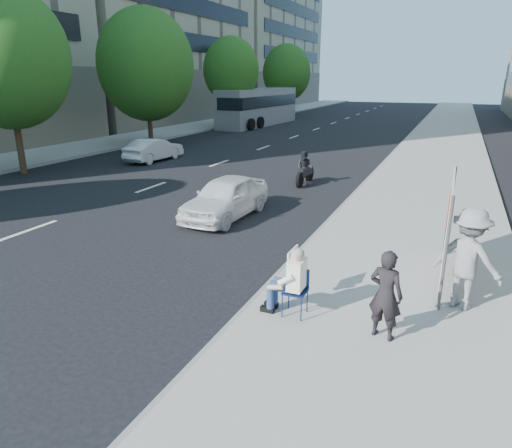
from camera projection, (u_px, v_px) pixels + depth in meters
The scene contains 16 objects.
ground at pixel (180, 300), 9.25m from camera, with size 160.00×160.00×0.00m, color black.
near_sidewalk at pixel (439, 158), 25.16m from camera, with size 5.00×120.00×0.15m, color gray.
far_sidewalk at pixel (133, 138), 33.03m from camera, with size 4.50×120.00×0.15m, color gray.
far_bldg_north at pixel (228, 11), 70.44m from camera, with size 22.00×28.00×28.00m, color tan.
tree_far_b at pixel (6, 57), 19.85m from camera, with size 5.40×5.40×8.24m.
tree_far_c at pixel (146, 65), 28.61m from camera, with size 6.00×6.00×8.47m.
tree_far_d at pixel (231, 70), 39.12m from camera, with size 4.80×4.80×7.65m.
tree_far_e at pixel (286, 73), 51.38m from camera, with size 5.40×5.40×7.89m.
seated_protester at pixel (290, 277), 8.23m from camera, with size 0.83×1.11×1.31m.
jogger at pixel (468, 259), 8.39m from camera, with size 1.26×0.72×1.94m, color gray.
pedestrian_woman at pixel (386, 295), 7.44m from camera, with size 0.57×0.37×1.55m, color black.
protest_banner at pixel (448, 224), 9.50m from camera, with size 0.08×3.06×2.20m.
white_sedan_near at pixel (226, 197), 14.55m from camera, with size 1.55×3.86×1.32m, color white.
white_sedan_mid at pixel (154, 150), 24.49m from camera, with size 1.27×3.63×1.20m, color silver.
motorcycle at pixel (305, 170), 19.00m from camera, with size 0.71×2.04×1.42m.
bus at pixel (259, 107), 42.45m from camera, with size 3.23×12.17×3.30m.
Camera 1 is at (4.73, -7.02, 4.31)m, focal length 32.00 mm.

